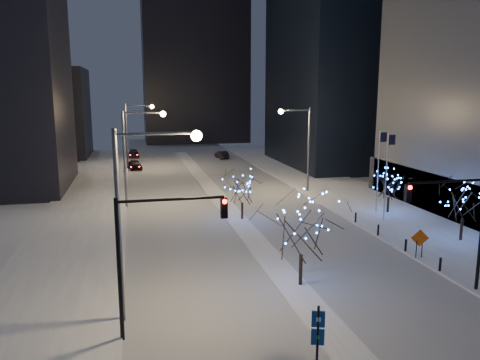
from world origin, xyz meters
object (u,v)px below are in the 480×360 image
object	(u,v)px
street_lamp_w_near	(139,198)
holiday_tree_median_far	(242,187)
traffic_signal_east	(460,216)
holiday_tree_median_near	(302,226)
street_lamp_w_far	(133,127)
car_mid	(222,155)
car_near	(135,165)
wayfinding_sign	(318,333)
holiday_tree_plaza_near	(464,200)
construction_sign	(420,241)
holiday_tree_plaza_far	(389,184)
street_lamp_east	(301,138)
car_far	(134,154)
street_lamp_w_mid	(135,145)
traffic_signal_west	(152,243)

from	to	relation	value
street_lamp_w_near	holiday_tree_median_far	distance (m)	20.15
traffic_signal_east	holiday_tree_median_near	world-z (taller)	traffic_signal_east
street_lamp_w_far	car_mid	world-z (taller)	street_lamp_w_far
street_lamp_w_far	holiday_tree_median_near	size ratio (longest dim) A/B	1.70
car_mid	street_lamp_w_near	bearing A→B (deg)	67.85
car_near	wayfinding_sign	xyz separation A→B (m)	(6.91, -56.43, 1.16)
traffic_signal_east	car_near	world-z (taller)	traffic_signal_east
car_near	holiday_tree_median_near	size ratio (longest dim) A/B	0.74
street_lamp_w_near	holiday_tree_plaza_near	size ratio (longest dim) A/B	1.99
holiday_tree_median_far	construction_sign	bearing A→B (deg)	-52.93
holiday_tree_median_near	car_near	bearing A→B (deg)	101.16
traffic_signal_east	holiday_tree_median_far	bearing A→B (deg)	114.54
holiday_tree_plaza_far	street_lamp_w_far	bearing A→B (deg)	125.77
street_lamp_w_far	street_lamp_east	xyz separation A→B (m)	(19.02, -22.00, -0.05)
car_far	street_lamp_w_near	bearing A→B (deg)	-91.42
street_lamp_w_mid	traffic_signal_west	size ratio (longest dim) A/B	1.43
car_far	wayfinding_sign	distance (m)	70.96
street_lamp_w_near	holiday_tree_median_far	size ratio (longest dim) A/B	1.99
traffic_signal_east	holiday_tree_plaza_near	size ratio (longest dim) A/B	1.39
street_lamp_w_mid	holiday_tree_median_near	world-z (taller)	street_lamp_w_mid
car_mid	holiday_tree_median_far	bearing A→B (deg)	74.34
traffic_signal_east	construction_sign	distance (m)	6.59
street_lamp_w_mid	traffic_signal_east	xyz separation A→B (m)	(17.88, -26.00, -1.74)
car_far	construction_sign	world-z (taller)	construction_sign
street_lamp_w_near	holiday_tree_median_far	world-z (taller)	street_lamp_w_near
street_lamp_w_near	street_lamp_w_far	bearing A→B (deg)	90.00
street_lamp_w_far	holiday_tree_plaza_near	world-z (taller)	street_lamp_w_far
car_mid	holiday_tree_median_far	xyz separation A→B (m)	(-5.93, -41.03, 2.43)
street_lamp_w_near	street_lamp_east	world-z (taller)	same
traffic_signal_east	car_mid	distance (m)	59.71
street_lamp_east	holiday_tree_median_far	bearing A→B (deg)	-132.33
holiday_tree_plaza_far	street_lamp_w_near	bearing A→B (deg)	-145.05
car_mid	holiday_tree_median_far	distance (m)	41.53
holiday_tree_median_far	car_far	bearing A→B (deg)	101.57
street_lamp_east	car_far	bearing A→B (deg)	118.01
street_lamp_w_far	car_far	size ratio (longest dim) A/B	2.22
street_lamp_w_far	wayfinding_sign	xyz separation A→B (m)	(6.94, -56.73, -4.60)
traffic_signal_east	holiday_tree_median_far	size ratio (longest dim) A/B	1.39
holiday_tree_plaza_near	wayfinding_sign	xyz separation A→B (m)	(-17.99, -14.15, -1.47)
street_lamp_w_near	car_near	size ratio (longest dim) A/B	2.29
street_lamp_w_near	street_lamp_east	size ratio (longest dim) A/B	1.00
traffic_signal_west	car_near	world-z (taller)	traffic_signal_west
traffic_signal_west	car_far	size ratio (longest dim) A/B	1.56
traffic_signal_west	construction_sign	size ratio (longest dim) A/B	3.32
holiday_tree_median_far	holiday_tree_plaza_far	bearing A→B (deg)	-2.89
holiday_tree_plaza_near	traffic_signal_west	bearing A→B (deg)	-158.91
street_lamp_w_mid	wayfinding_sign	size ratio (longest dim) A/B	3.23
holiday_tree_plaza_near	holiday_tree_plaza_far	xyz separation A→B (m)	(-0.97, 9.33, -0.45)
car_near	wayfinding_sign	bearing A→B (deg)	-92.36
holiday_tree_median_near	street_lamp_w_far	bearing A→B (deg)	101.12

